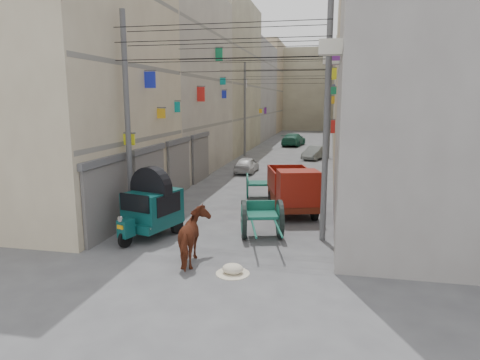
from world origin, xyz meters
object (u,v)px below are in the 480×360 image
(mini_truck, at_px, (294,193))
(distant_car_grey, at_px, (315,153))
(tonga_cart, at_px, (262,219))
(feed_sack, at_px, (233,269))
(distant_car_white, at_px, (247,165))
(distant_car_green, at_px, (293,139))
(second_cart, at_px, (261,185))
(horse, at_px, (195,237))
(auto_rickshaw, at_px, (152,205))

(mini_truck, xyz_separation_m, distant_car_grey, (0.22, 18.04, -0.45))
(tonga_cart, xyz_separation_m, feed_sack, (-0.30, -3.33, -0.57))
(tonga_cart, height_order, distant_car_grey, tonga_cart)
(tonga_cart, distance_m, distant_car_white, 14.03)
(feed_sack, relative_size, distant_car_green, 0.13)
(tonga_cart, relative_size, distant_car_grey, 0.98)
(second_cart, bearing_deg, distant_car_green, 78.16)
(horse, distance_m, distant_car_green, 34.55)
(feed_sack, bearing_deg, distant_car_grey, 86.88)
(mini_truck, height_order, distant_car_white, mini_truck)
(distant_car_white, xyz_separation_m, distant_car_green, (1.57, 18.13, 0.14))
(feed_sack, distance_m, horse, 1.57)
(horse, xyz_separation_m, distant_car_green, (-0.05, 34.55, -0.15))
(tonga_cart, bearing_deg, mini_truck, 61.28)
(mini_truck, xyz_separation_m, distant_car_white, (-4.04, 10.35, -0.46))
(horse, height_order, distant_car_green, horse)
(mini_truck, relative_size, second_cart, 2.39)
(distant_car_green, bearing_deg, distant_car_grey, 112.82)
(second_cart, relative_size, distant_car_grey, 0.50)
(auto_rickshaw, bearing_deg, mini_truck, 55.42)
(tonga_cart, distance_m, distant_car_grey, 21.37)
(mini_truck, relative_size, distant_car_grey, 1.20)
(second_cart, relative_size, distant_car_white, 0.54)
(second_cart, xyz_separation_m, feed_sack, (0.77, -9.64, -0.52))
(auto_rickshaw, xyz_separation_m, second_cart, (2.83, 6.89, -0.47))
(second_cart, bearing_deg, horse, -106.48)
(auto_rickshaw, relative_size, mini_truck, 0.71)
(auto_rickshaw, height_order, horse, auto_rickshaw)
(auto_rickshaw, distance_m, second_cart, 7.47)
(tonga_cart, relative_size, distant_car_white, 1.04)
(horse, height_order, distant_car_white, horse)
(distant_car_white, bearing_deg, feed_sack, 101.17)
(auto_rickshaw, height_order, feed_sack, auto_rickshaw)
(horse, xyz_separation_m, distant_car_white, (-1.62, 16.42, -0.29))
(tonga_cart, height_order, feed_sack, tonga_cart)
(second_cart, height_order, horse, horse)
(auto_rickshaw, height_order, distant_car_grey, auto_rickshaw)
(distant_car_green, bearing_deg, horse, 98.46)
(auto_rickshaw, bearing_deg, tonga_cart, 24.46)
(auto_rickshaw, bearing_deg, distant_car_grey, 93.28)
(auto_rickshaw, relative_size, feed_sack, 4.74)
(second_cart, distance_m, horse, 9.09)
(distant_car_green, bearing_deg, tonga_cart, 101.34)
(mini_truck, xyz_separation_m, second_cart, (-1.90, 3.01, -0.32))
(mini_truck, distance_m, second_cart, 3.57)
(horse, distance_m, distant_car_grey, 24.25)
(mini_truck, distance_m, distant_car_white, 11.12)
(distant_car_grey, bearing_deg, mini_truck, -71.45)
(mini_truck, distance_m, horse, 6.54)
(mini_truck, bearing_deg, distant_car_white, 95.55)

